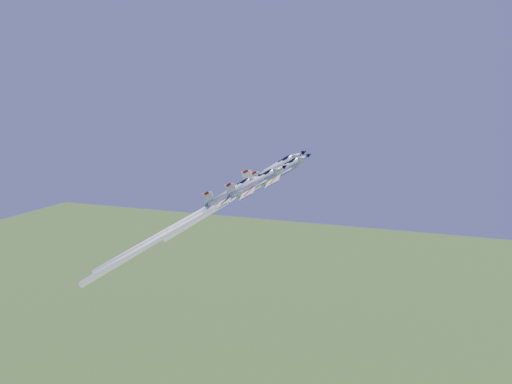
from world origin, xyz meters
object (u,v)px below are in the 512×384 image
(jet_lead, at_px, (237,196))
(jet_slot, at_px, (177,224))
(jet_right, at_px, (180,227))
(jet_left, at_px, (221,200))

(jet_lead, distance_m, jet_slot, 14.31)
(jet_right, bearing_deg, jet_left, 153.02)
(jet_right, bearing_deg, jet_lead, 112.10)
(jet_right, relative_size, jet_slot, 1.18)
(jet_left, distance_m, jet_right, 13.99)
(jet_lead, xyz_separation_m, jet_right, (-10.49, -6.71, -6.22))
(jet_lead, relative_size, jet_slot, 0.85)
(jet_lead, height_order, jet_slot, jet_lead)
(jet_lead, height_order, jet_left, jet_lead)
(jet_left, height_order, jet_slot, jet_left)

